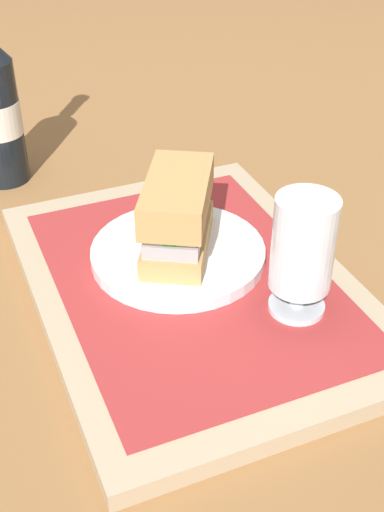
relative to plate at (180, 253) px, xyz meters
name	(u,v)px	position (x,y,z in m)	size (l,w,h in m)	color
ground_plane	(192,294)	(0.04, 0.00, -0.03)	(3.00, 3.00, 0.00)	olive
tray	(192,287)	(0.04, 0.00, -0.02)	(0.44, 0.32, 0.02)	tan
placemat	(192,279)	(0.04, 0.00, -0.01)	(0.38, 0.27, 0.00)	#9E2D2D
plate	(180,253)	(0.00, 0.00, 0.00)	(0.19, 0.19, 0.01)	white
sandwich	(179,215)	(0.00, 0.00, 0.05)	(0.14, 0.12, 0.08)	tan
beer_glass	(303,250)	(0.12, 0.07, 0.06)	(0.06, 0.06, 0.12)	silver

